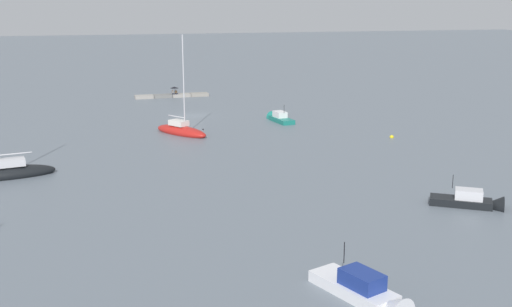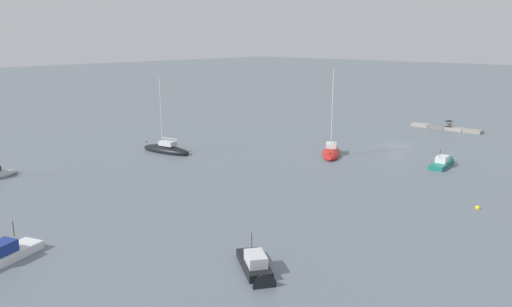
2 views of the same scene
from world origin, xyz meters
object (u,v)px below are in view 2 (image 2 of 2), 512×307
object	(u,v)px
person_seated_grey_right	(447,125)
umbrella_open_black	(449,121)
motorboat_black_far	(257,269)
mooring_buoy_near	(478,208)
person_seated_brown_left	(450,126)
motorboat_teal_mid	(443,163)
sailboat_black_near	(166,149)
sailboat_red_far	(331,152)

from	to	relation	value
person_seated_grey_right	umbrella_open_black	world-z (taller)	umbrella_open_black
person_seated_grey_right	motorboat_black_far	size ratio (longest dim) A/B	0.13
umbrella_open_black	mooring_buoy_near	world-z (taller)	umbrella_open_black
umbrella_open_black	mooring_buoy_near	bearing A→B (deg)	115.23
person_seated_brown_left	person_seated_grey_right	world-z (taller)	same
umbrella_open_black	motorboat_teal_mid	xyz separation A→B (m)	(-9.66, 26.00, -1.32)
sailboat_black_near	mooring_buoy_near	distance (m)	42.12
sailboat_red_far	mooring_buoy_near	distance (m)	25.15
sailboat_red_far	motorboat_black_far	size ratio (longest dim) A/B	2.26
motorboat_teal_mid	sailboat_red_far	bearing A→B (deg)	-168.22
person_seated_brown_left	person_seated_grey_right	bearing A→B (deg)	-4.81
motorboat_teal_mid	sailboat_black_near	bearing A→B (deg)	-155.87
sailboat_black_near	motorboat_teal_mid	xyz separation A→B (m)	(-32.62, -19.00, -0.09)
person_seated_grey_right	person_seated_brown_left	bearing A→B (deg)	175.19
sailboat_red_far	person_seated_grey_right	bearing A→B (deg)	-129.97
sailboat_red_far	mooring_buoy_near	bearing A→B (deg)	125.62
sailboat_black_near	motorboat_teal_mid	bearing A→B (deg)	-68.42
sailboat_red_far	umbrella_open_black	bearing A→B (deg)	-130.47
sailboat_black_near	motorboat_black_far	bearing A→B (deg)	-127.65
person_seated_grey_right	mooring_buoy_near	world-z (taller)	person_seated_grey_right
person_seated_grey_right	mooring_buoy_near	xyz separation A→B (m)	(-19.14, 40.03, -0.69)
person_seated_brown_left	sailboat_black_near	xyz separation A→B (m)	(23.25, 45.00, -0.36)
person_seated_grey_right	sailboat_red_far	distance (m)	30.83
motorboat_teal_mid	mooring_buoy_near	distance (m)	16.78
umbrella_open_black	motorboat_black_far	world-z (taller)	motorboat_black_far
sailboat_black_near	motorboat_teal_mid	world-z (taller)	sailboat_black_near
person_seated_brown_left	umbrella_open_black	distance (m)	0.92
mooring_buoy_near	motorboat_teal_mid	bearing A→B (deg)	-56.74
person_seated_grey_right	motorboat_teal_mid	world-z (taller)	motorboat_teal_mid
person_seated_grey_right	mooring_buoy_near	size ratio (longest dim) A/B	1.51
motorboat_teal_mid	person_seated_grey_right	bearing A→B (deg)	104.83
sailboat_red_far	motorboat_teal_mid	xyz separation A→B (m)	(-14.09, -4.54, -0.09)
person_seated_grey_right	sailboat_red_far	world-z (taller)	sailboat_red_far
umbrella_open_black	sailboat_black_near	distance (m)	50.53
motorboat_teal_mid	motorboat_black_far	bearing A→B (deg)	-92.31
motorboat_black_far	person_seated_grey_right	bearing A→B (deg)	-134.53
person_seated_brown_left	motorboat_black_far	size ratio (longest dim) A/B	0.13
person_seated_grey_right	sailboat_red_far	size ratio (longest dim) A/B	0.06
motorboat_teal_mid	umbrella_open_black	bearing A→B (deg)	104.31
sailboat_red_far	mooring_buoy_near	size ratio (longest dim) A/B	25.40
sailboat_red_far	motorboat_teal_mid	world-z (taller)	sailboat_red_far
person_seated_grey_right	umbrella_open_black	distance (m)	0.91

